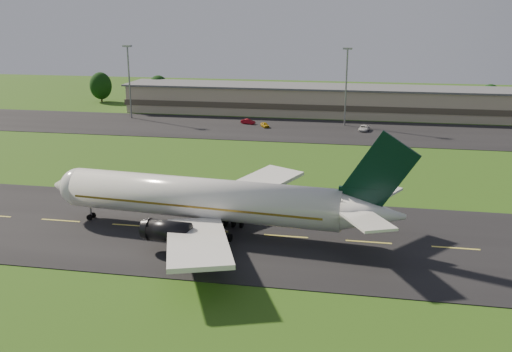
% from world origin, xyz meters
% --- Properties ---
extents(ground, '(360.00, 360.00, 0.00)m').
position_xyz_m(ground, '(0.00, 0.00, 0.00)').
color(ground, '#234711').
rests_on(ground, ground).
extents(taxiway, '(220.00, 30.00, 0.10)m').
position_xyz_m(taxiway, '(0.00, 0.00, 0.05)').
color(taxiway, black).
rests_on(taxiway, ground).
extents(apron, '(260.00, 30.00, 0.10)m').
position_xyz_m(apron, '(0.00, 72.00, 0.05)').
color(apron, black).
rests_on(apron, ground).
extents(airliner, '(51.27, 42.01, 15.57)m').
position_xyz_m(airliner, '(-10.70, -0.08, 4.66)').
color(airliner, white).
rests_on(airliner, ground).
extents(terminal, '(145.00, 16.00, 8.40)m').
position_xyz_m(terminal, '(6.40, 96.18, 3.99)').
color(terminal, tan).
rests_on(terminal, ground).
extents(light_mast_west, '(2.40, 1.20, 20.35)m').
position_xyz_m(light_mast_west, '(-55.00, 80.00, 12.74)').
color(light_mast_west, gray).
rests_on(light_mast_west, ground).
extents(light_mast_centre, '(2.40, 1.20, 20.35)m').
position_xyz_m(light_mast_centre, '(5.00, 80.00, 12.74)').
color(light_mast_centre, gray).
rests_on(light_mast_centre, ground).
extents(tree_line, '(200.14, 10.23, 10.46)m').
position_xyz_m(tree_line, '(37.30, 105.98, 5.14)').
color(tree_line, black).
rests_on(tree_line, ground).
extents(service_vehicle_a, '(3.07, 3.90, 1.24)m').
position_xyz_m(service_vehicle_a, '(-15.40, 73.62, 0.72)').
color(service_vehicle_a, '#BF910B').
rests_on(service_vehicle_a, apron).
extents(service_vehicle_b, '(4.17, 2.44, 1.30)m').
position_xyz_m(service_vehicle_b, '(-20.58, 77.16, 0.75)').
color(service_vehicle_b, maroon).
rests_on(service_vehicle_b, apron).
extents(service_vehicle_c, '(2.96, 5.15, 1.35)m').
position_xyz_m(service_vehicle_c, '(10.16, 73.66, 0.78)').
color(service_vehicle_c, silver).
rests_on(service_vehicle_c, apron).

